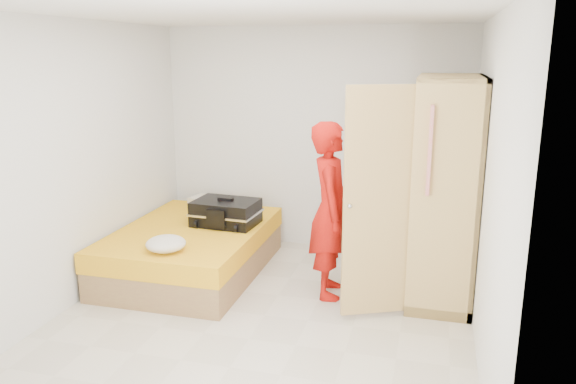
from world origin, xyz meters
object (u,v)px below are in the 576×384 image
(bed, at_px, (192,250))
(round_cushion, at_px, (166,244))
(wardrobe, at_px, (439,196))
(suitcase, at_px, (226,213))
(person, at_px, (331,210))

(bed, relative_size, round_cushion, 5.42)
(wardrobe, bearing_deg, bed, -178.60)
(bed, bearing_deg, wardrobe, 1.40)
(bed, bearing_deg, round_cushion, -84.22)
(bed, bearing_deg, suitcase, 34.44)
(bed, xyz_separation_m, wardrobe, (2.50, 0.06, 0.75))
(suitcase, height_order, round_cushion, suitcase)
(person, xyz_separation_m, suitcase, (-1.21, 0.36, -0.21))
(wardrobe, bearing_deg, person, -167.87)
(bed, height_order, wardrobe, wardrobe)
(wardrobe, xyz_separation_m, person, (-0.99, -0.21, -0.15))
(round_cushion, bearing_deg, person, 21.41)
(person, distance_m, suitcase, 1.28)
(wardrobe, height_order, person, wardrobe)
(bed, distance_m, round_cushion, 0.79)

